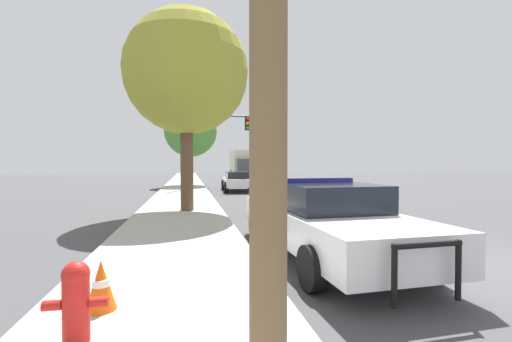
# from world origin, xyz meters

# --- Properties ---
(ground_plane) EXTENTS (110.00, 110.00, 0.00)m
(ground_plane) POSITION_xyz_m (0.00, 0.00, 0.00)
(ground_plane) COLOR #474749
(sidewalk_left) EXTENTS (3.00, 110.00, 0.13)m
(sidewalk_left) POSITION_xyz_m (-5.10, 0.00, 0.07)
(sidewalk_left) COLOR #ADA89E
(sidewalk_left) RESTS_ON ground_plane
(police_car) EXTENTS (2.30, 5.44, 1.51)m
(police_car) POSITION_xyz_m (-2.25, 0.95, 0.76)
(police_car) COLOR white
(police_car) RESTS_ON ground_plane
(fire_hydrant) EXTENTS (0.57, 0.25, 0.76)m
(fire_hydrant) POSITION_xyz_m (-5.86, -1.87, 0.53)
(fire_hydrant) COLOR red
(fire_hydrant) RESTS_ON sidewalk_left
(traffic_light) EXTENTS (4.36, 0.35, 4.88)m
(traffic_light) POSITION_xyz_m (-3.38, 16.69, 3.63)
(traffic_light) COLOR #424247
(traffic_light) RESTS_ON sidewalk_left
(car_background_midblock) EXTENTS (2.18, 4.37, 1.27)m
(car_background_midblock) POSITION_xyz_m (-1.62, 16.53, 0.69)
(car_background_midblock) COLOR silver
(car_background_midblock) RESTS_ON ground_plane
(car_background_oncoming) EXTENTS (2.11, 4.69, 1.29)m
(car_background_oncoming) POSITION_xyz_m (2.18, 28.82, 0.71)
(car_background_oncoming) COLOR #474C51
(car_background_oncoming) RESTS_ON ground_plane
(box_truck) EXTENTS (2.67, 7.00, 3.42)m
(box_truck) POSITION_xyz_m (1.92, 37.64, 1.80)
(box_truck) COLOR #474C51
(box_truck) RESTS_ON ground_plane
(tree_sidewalk_near) EXTENTS (4.37, 4.37, 7.07)m
(tree_sidewalk_near) POSITION_xyz_m (-4.87, 7.09, 4.99)
(tree_sidewalk_near) COLOR brown
(tree_sidewalk_near) RESTS_ON sidewalk_left
(tree_sidewalk_mid) EXTENTS (4.02, 4.02, 6.19)m
(tree_sidewalk_mid) POSITION_xyz_m (-4.62, 21.48, 4.30)
(tree_sidewalk_mid) COLOR brown
(tree_sidewalk_mid) RESTS_ON sidewalk_left
(traffic_cone) EXTENTS (0.34, 0.34, 0.57)m
(traffic_cone) POSITION_xyz_m (-5.81, -1.16, 0.42)
(traffic_cone) COLOR orange
(traffic_cone) RESTS_ON sidewalk_left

